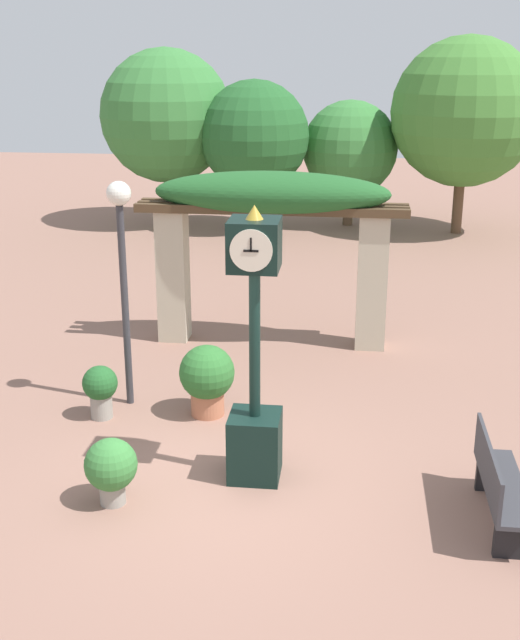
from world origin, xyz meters
The scene contains 9 objects.
ground_plane centered at (0.00, 0.00, 0.00)m, with size 60.00×60.00×0.00m, color #8E6656.
pedestal_clock centered at (0.29, 0.20, 1.36)m, with size 0.59×0.60×3.23m.
pergola centered at (0.00, 4.75, 2.20)m, with size 4.45×1.09×2.93m.
potted_plant_near_left centered at (-1.20, -0.59, 0.44)m, with size 0.59×0.59×0.77m.
potted_plant_near_right centered at (-1.98, 1.52, 0.44)m, with size 0.48×0.48×0.75m.
potted_plant_far_left centered at (-0.56, 1.79, 0.56)m, with size 0.76×0.76×1.00m.
park_bench centered at (2.96, -0.46, 0.44)m, with size 0.42×1.61×0.89m.
lamp_post centered at (-1.73, 2.04, 2.29)m, with size 0.33×0.33×3.16m.
tree_line centered at (0.22, 14.14, 2.92)m, with size 11.86×4.10×5.17m.
Camera 1 is at (1.35, -8.12, 4.78)m, focal length 45.00 mm.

